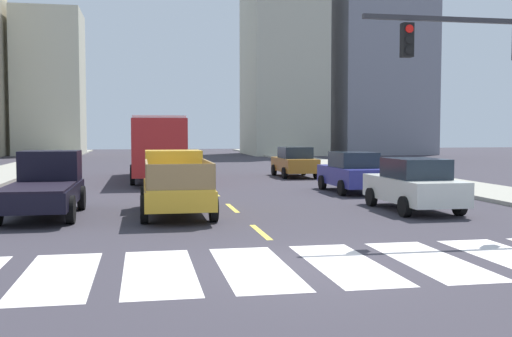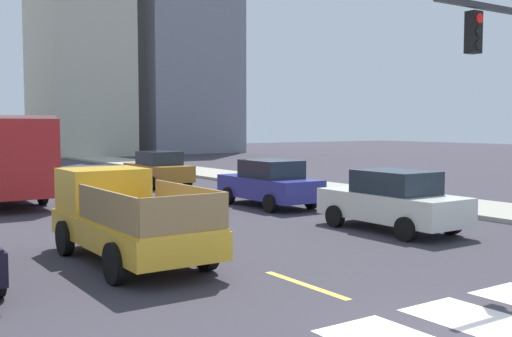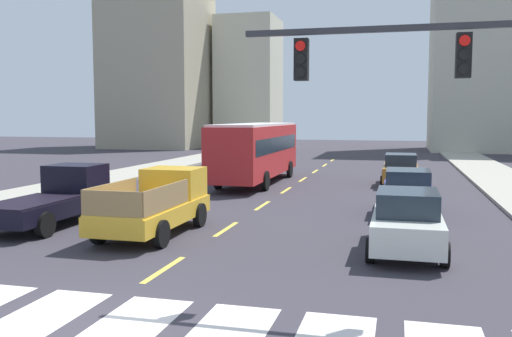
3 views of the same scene
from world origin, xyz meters
The scene contains 21 objects.
ground_plane centered at (0.00, 0.00, 0.00)m, with size 160.00×160.00×0.00m, color #35323A.
sidewalk_left centered at (-11.27, 18.00, 0.07)m, with size 3.57×110.00×0.15m, color #9F9B8C.
crosswalk_stripe_4 centered at (-0.90, 0.00, 0.00)m, with size 1.31×3.89×0.01m, color silver.
crosswalk_stripe_5 centered at (0.90, 0.00, 0.00)m, with size 1.31×3.89×0.01m, color silver.
lane_dash_0 centered at (0.00, 4.00, 0.00)m, with size 0.16×2.40×0.01m, color yellow.
lane_dash_1 centered at (0.00, 9.00, 0.00)m, with size 0.16×2.40×0.01m, color yellow.
lane_dash_2 centered at (0.00, 14.00, 0.00)m, with size 0.16×2.40×0.01m, color yellow.
lane_dash_3 centered at (0.00, 19.00, 0.00)m, with size 0.16×2.40×0.01m, color yellow.
lane_dash_4 centered at (0.00, 24.00, 0.00)m, with size 0.16×2.40×0.01m, color yellow.
lane_dash_5 centered at (0.00, 29.00, 0.00)m, with size 0.16×2.40×0.01m, color yellow.
lane_dash_6 centered at (0.00, 34.00, 0.00)m, with size 0.16×2.40×0.01m, color yellow.
lane_dash_7 centered at (0.00, 39.00, 0.00)m, with size 0.16×2.40×0.01m, color yellow.
pickup_stakebed centered at (-1.96, 8.03, 0.94)m, with size 2.18×5.20×1.96m.
pickup_dark centered at (-5.95, 8.43, 0.92)m, with size 2.18×5.20×1.96m.
city_bus centered at (-2.21, 21.53, 1.95)m, with size 2.72×10.80×3.32m.
sedan_near_right centered at (5.72, 7.22, 0.86)m, with size 2.02×4.40×1.72m.
sedan_mid centered at (5.58, 22.39, 0.86)m, with size 2.02×4.40×1.72m.
sedan_far centered at (5.82, 13.38, 0.86)m, with size 2.02×4.40×1.72m.
tower_tall_centre centered at (12.67, 56.01, 13.05)m, with size 7.98×11.07×26.09m, color #B6B29D.
block_mid_left centered at (-13.09, 60.10, 8.00)m, with size 7.18×7.66×16.00m, color beige.
block_low_left centered at (-22.65, 53.75, 10.85)m, with size 10.95×10.73×21.71m, color #9F957C.
Camera 3 is at (5.46, -8.19, 3.70)m, focal length 38.86 mm.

